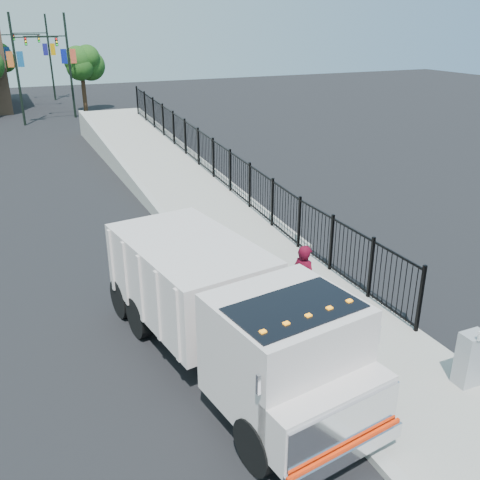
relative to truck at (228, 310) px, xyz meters
name	(u,v)px	position (x,y,z in m)	size (l,w,h in m)	color
ground	(257,327)	(1.39, 1.36, -1.56)	(120.00, 120.00, 0.00)	black
sidewalk	(363,348)	(3.32, -0.64, -1.50)	(3.55, 12.00, 0.12)	#9E998E
curb	(295,366)	(1.39, -0.64, -1.48)	(0.30, 12.00, 0.16)	#ADAAA3
ramp	(161,172)	(3.52, 17.36, -1.56)	(3.95, 24.00, 1.70)	#9E998E
iron_fence	(213,171)	(4.94, 13.36, -0.66)	(0.10, 28.00, 1.80)	black
truck	(228,310)	(0.00, 0.00, 0.00)	(3.73, 8.39, 2.77)	black
worker	(304,280)	(2.75, 1.32, -0.44)	(0.73, 0.48, 2.00)	#520718
utility_cabinet	(470,359)	(4.49, -2.75, -0.82)	(0.55, 0.40, 1.25)	gray
debris	(277,291)	(2.66, 2.65, -1.40)	(0.34, 0.34, 0.09)	silver
light_pole_0	(21,65)	(-1.77, 34.74, 2.80)	(3.78, 0.22, 8.00)	black
light_pole_1	(65,62)	(1.68, 36.85, 2.80)	(3.78, 0.22, 8.00)	black
light_pole_2	(8,59)	(-2.34, 42.49, 2.80)	(3.77, 0.22, 8.00)	black
light_pole_3	(46,54)	(1.41, 48.35, 2.80)	(3.77, 0.22, 8.00)	black
tree_1	(81,65)	(3.26, 39.41, 2.36)	(2.34, 2.34, 5.17)	#382314
tree_2	(0,58)	(-2.76, 51.12, 2.37)	(2.41, 2.41, 5.20)	#382314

